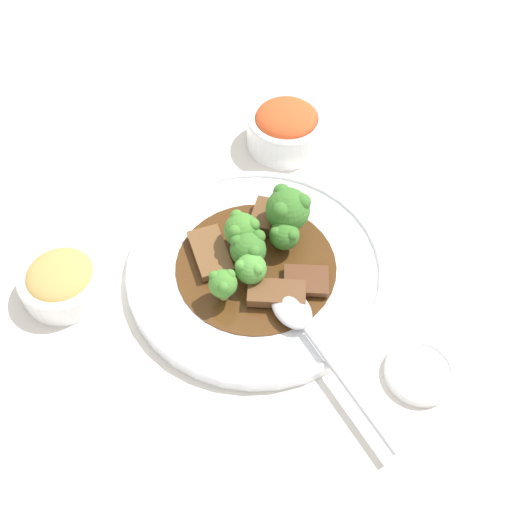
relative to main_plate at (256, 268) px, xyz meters
The scene contains 16 objects.
ground_plane 0.01m from the main_plate, ahead, with size 4.00×4.00×0.00m, color silver.
main_plate is the anchor object (origin of this frame).
beef_strip_0 0.07m from the main_plate, 101.47° to the right, with size 0.05×0.06×0.01m.
beef_strip_1 0.07m from the main_plate, ahead, with size 0.05×0.03×0.01m.
beef_strip_2 0.05m from the main_plate, 139.98° to the right, with size 0.04×0.07×0.01m.
beef_strip_3 0.06m from the main_plate, 91.69° to the left, with size 0.08×0.07×0.01m.
broccoli_floret_0 0.04m from the main_plate, behind, with size 0.04×0.04×0.04m.
broccoli_floret_1 0.05m from the main_plate, 45.38° to the left, with size 0.04×0.04×0.05m.
broccoli_floret_2 0.04m from the main_plate, 74.27° to the left, with size 0.04×0.04×0.05m.
broccoli_floret_3 0.05m from the main_plate, 39.57° to the right, with size 0.04×0.04×0.04m.
broccoli_floret_4 0.08m from the main_plate, 22.04° to the right, with size 0.05×0.05×0.06m.
broccoli_floret_5 0.07m from the main_plate, 155.58° to the left, with size 0.03×0.03×0.04m.
serving_spoon 0.10m from the main_plate, 135.79° to the right, with size 0.17×0.17×0.01m.
side_bowl_kimchi 0.23m from the main_plate, ahead, with size 0.11×0.11×0.06m.
side_bowl_appetizer 0.23m from the main_plate, 110.34° to the left, with size 0.10×0.10×0.05m.
sauce_dish 0.22m from the main_plate, 113.96° to the right, with size 0.08×0.08×0.01m.
Camera 1 is at (-0.41, -0.10, 0.60)m, focal length 42.00 mm.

